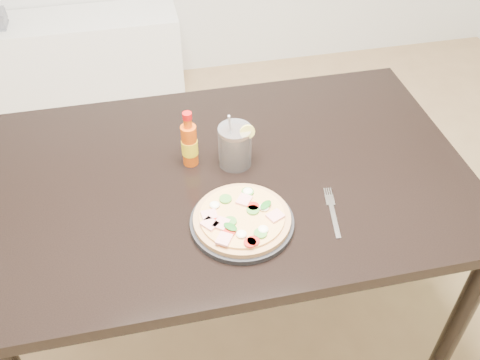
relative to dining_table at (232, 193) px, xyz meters
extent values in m
cube|color=black|center=(0.00, 0.00, 0.06)|extent=(1.40, 0.90, 0.04)
cylinder|color=black|center=(0.64, -0.39, -0.31)|extent=(0.06, 0.06, 0.71)
cylinder|color=black|center=(-0.64, 0.39, -0.31)|extent=(0.06, 0.06, 0.71)
cylinder|color=black|center=(0.64, 0.39, -0.31)|extent=(0.06, 0.06, 0.71)
cylinder|color=black|center=(-0.01, -0.21, 0.09)|extent=(0.28, 0.28, 0.02)
cylinder|color=tan|center=(-0.01, -0.21, 0.11)|extent=(0.26, 0.26, 0.01)
cylinder|color=#ECC966|center=(-0.01, -0.21, 0.12)|extent=(0.22, 0.22, 0.01)
cube|color=pink|center=(0.00, -0.16, 0.12)|extent=(0.05, 0.05, 0.01)
cube|color=pink|center=(-0.10, -0.19, 0.12)|extent=(0.04, 0.04, 0.01)
cube|color=pink|center=(-0.08, -0.28, 0.12)|extent=(0.05, 0.05, 0.01)
cube|color=pink|center=(0.07, -0.23, 0.12)|extent=(0.05, 0.05, 0.01)
cube|color=pink|center=(-0.07, -0.23, 0.12)|extent=(0.05, 0.05, 0.01)
cube|color=pink|center=(-0.10, -0.22, 0.12)|extent=(0.05, 0.05, 0.01)
cylinder|color=red|center=(-0.09, -0.22, 0.12)|extent=(0.03, 0.03, 0.01)
cylinder|color=red|center=(-0.02, -0.31, 0.12)|extent=(0.03, 0.03, 0.01)
cylinder|color=red|center=(-0.01, -0.30, 0.12)|extent=(0.03, 0.03, 0.01)
cylinder|color=red|center=(-0.06, -0.26, 0.12)|extent=(0.03, 0.03, 0.01)
cylinder|color=red|center=(0.02, -0.19, 0.12)|extent=(0.03, 0.03, 0.01)
cylinder|color=#41862C|center=(-0.05, -0.23, 0.12)|extent=(0.03, 0.03, 0.01)
cylinder|color=#41862C|center=(-0.04, -0.14, 0.12)|extent=(0.03, 0.03, 0.01)
cylinder|color=#41862C|center=(0.02, -0.28, 0.12)|extent=(0.03, 0.03, 0.01)
cylinder|color=#41862C|center=(0.02, -0.20, 0.12)|extent=(0.03, 0.03, 0.01)
cylinder|color=#41862C|center=(0.02, -0.13, 0.12)|extent=(0.03, 0.03, 0.01)
ellipsoid|color=white|center=(0.02, -0.13, 0.12)|extent=(0.03, 0.03, 0.01)
ellipsoid|color=white|center=(-0.03, -0.28, 0.12)|extent=(0.03, 0.03, 0.01)
ellipsoid|color=white|center=(0.05, -0.20, 0.12)|extent=(0.03, 0.03, 0.01)
ellipsoid|color=white|center=(-0.08, -0.16, 0.12)|extent=(0.03, 0.03, 0.01)
ellipsoid|color=white|center=(0.03, -0.27, 0.12)|extent=(0.03, 0.03, 0.01)
ellipsoid|color=#176217|center=(-0.05, -0.25, 0.13)|extent=(0.04, 0.04, 0.00)
ellipsoid|color=#176217|center=(0.05, -0.19, 0.13)|extent=(0.04, 0.04, 0.00)
cylinder|color=#C7480B|center=(-0.11, 0.07, 0.15)|extent=(0.06, 0.06, 0.13)
cylinder|color=yellow|center=(-0.11, 0.07, 0.14)|extent=(0.05, 0.05, 0.05)
cylinder|color=#C7480B|center=(-0.11, 0.07, 0.23)|extent=(0.02, 0.02, 0.03)
cylinder|color=red|center=(-0.11, 0.07, 0.26)|extent=(0.03, 0.03, 0.02)
cylinder|color=black|center=(0.02, 0.04, 0.14)|extent=(0.09, 0.09, 0.11)
cylinder|color=silver|center=(0.02, 0.04, 0.15)|extent=(0.10, 0.10, 0.13)
cylinder|color=#F2E059|center=(0.05, 0.02, 0.21)|extent=(0.04, 0.01, 0.04)
cylinder|color=#B2B2B7|center=(0.01, 0.05, 0.18)|extent=(0.03, 0.06, 0.17)
cube|color=silver|center=(0.23, -0.25, 0.09)|extent=(0.03, 0.12, 0.00)
cube|color=silver|center=(0.24, -0.17, 0.09)|extent=(0.03, 0.04, 0.00)
cube|color=silver|center=(0.24, -0.14, 0.09)|extent=(0.01, 0.03, 0.00)
cube|color=silver|center=(0.25, -0.14, 0.09)|extent=(0.01, 0.03, 0.00)
cube|color=silver|center=(0.25, -0.14, 0.09)|extent=(0.01, 0.03, 0.00)
cube|color=silver|center=(0.26, -0.14, 0.09)|extent=(0.01, 0.03, 0.00)
cube|color=white|center=(-0.68, 1.66, -0.42)|extent=(1.40, 0.34, 0.50)
camera|label=1|loc=(-0.22, -1.14, 1.14)|focal=40.00mm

